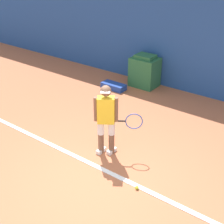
{
  "coord_description": "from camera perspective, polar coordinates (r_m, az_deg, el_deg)",
  "views": [
    {
      "loc": [
        2.86,
        -3.43,
        3.84
      ],
      "look_at": [
        -0.48,
        1.05,
        0.88
      ],
      "focal_mm": 50.0,
      "sensor_mm": 36.0,
      "label": 1
    }
  ],
  "objects": [
    {
      "name": "tennis_player",
      "position": [
        6.2,
        -0.95,
        -1.0
      ],
      "size": [
        0.83,
        0.6,
        1.53
      ],
      "rotation": [
        0.0,
        0.0,
        0.59
      ],
      "color": "brown",
      "rests_on": "ground_plane"
    },
    {
      "name": "tennis_ball",
      "position": [
        5.76,
        4.57,
        -13.61
      ],
      "size": [
        0.07,
        0.07,
        0.07
      ],
      "color": "#D1E533",
      "rests_on": "ground_plane"
    },
    {
      "name": "covered_chair",
      "position": [
        9.68,
        5.99,
        7.41
      ],
      "size": [
        0.81,
        0.64,
        1.0
      ],
      "color": "#28663D",
      "rests_on": "ground_plane"
    },
    {
      "name": "ground_plane",
      "position": [
        5.89,
        -2.44,
        -12.83
      ],
      "size": [
        24.0,
        24.0,
        0.0
      ],
      "primitive_type": "plane",
      "color": "#B76642"
    },
    {
      "name": "back_wall",
      "position": [
        9.03,
        17.38,
        11.93
      ],
      "size": [
        24.0,
        0.1,
        3.09
      ],
      "color": "#234C99",
      "rests_on": "ground_plane"
    },
    {
      "name": "court_baseline",
      "position": [
        6.1,
        -0.35,
        -11.09
      ],
      "size": [
        21.6,
        0.1,
        0.01
      ],
      "color": "white",
      "rests_on": "ground_plane"
    },
    {
      "name": "equipment_bag",
      "position": [
        9.54,
        0.31,
        4.74
      ],
      "size": [
        0.75,
        0.35,
        0.17
      ],
      "color": "#1E3D99",
      "rests_on": "ground_plane"
    }
  ]
}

